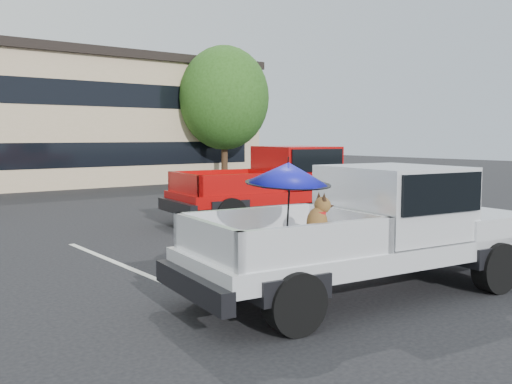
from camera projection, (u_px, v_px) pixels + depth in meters
ground at (318, 262)px, 10.58m from camera, size 90.00×90.00×0.00m
stripe_left at (121, 265)px, 10.32m from camera, size 0.12×5.00×0.01m
stripe_right at (349, 231)px, 13.99m from camera, size 0.12×5.00×0.01m
motel_building at (49, 118)px, 27.98m from camera, size 20.40×8.40×6.30m
tree_right at (224, 98)px, 28.24m from camera, size 4.46×4.46×6.78m
tree_back at (102, 100)px, 32.67m from camera, size 4.68×4.68×7.11m
silver_pickup at (381, 222)px, 8.45m from camera, size 5.90×2.68×2.06m
red_pickup at (290, 180)px, 15.93m from camera, size 6.42×2.96×2.04m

